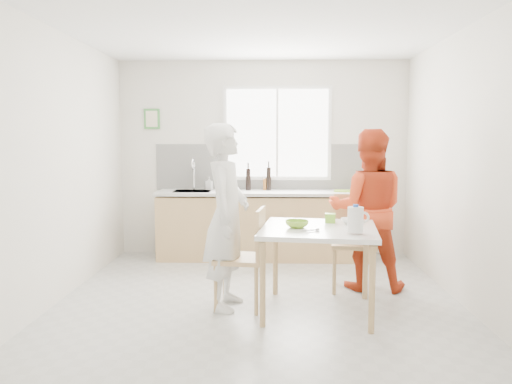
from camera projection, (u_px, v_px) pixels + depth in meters
ground at (258, 305)px, 4.89m from camera, size 4.50×4.50×0.00m
room_shell at (258, 137)px, 4.71m from camera, size 4.50×4.50×4.50m
window at (277, 133)px, 6.91m from camera, size 1.50×0.06×1.30m
backsplash at (263, 167)px, 6.98m from camera, size 3.00×0.02×0.65m
picture_frame at (152, 119)px, 6.95m from camera, size 0.22×0.03×0.28m
kitchen_counter at (262, 228)px, 6.78m from camera, size 2.84×0.64×1.37m
dining_table at (319, 236)px, 4.63m from camera, size 1.17×1.17×0.81m
chair_left at (247, 253)px, 4.76m from camera, size 0.50×0.50×0.97m
chair_far at (354, 237)px, 5.41m from camera, size 0.52×0.52×1.02m
person_white at (227, 217)px, 4.75m from camera, size 0.50×0.69×1.77m
person_red at (367, 210)px, 5.37m from camera, size 0.92×0.76×1.73m
bowl_green at (297, 224)px, 4.60m from camera, size 0.24×0.24×0.07m
bowl_white at (351, 221)px, 4.82m from camera, size 0.22×0.22×0.05m
milk_jug at (356, 219)px, 4.29m from camera, size 0.19×0.14×0.24m
green_box at (330, 218)px, 4.88m from camera, size 0.11×0.11×0.09m
spoon at (309, 230)px, 4.42m from camera, size 0.16×0.05×0.01m
cutting_board at (347, 191)px, 6.71m from camera, size 0.39×0.31×0.01m
wine_bottle_a at (269, 179)px, 6.83m from camera, size 0.07×0.07×0.32m
wine_bottle_b at (248, 179)px, 6.83m from camera, size 0.07×0.07×0.30m
jar_amber at (265, 184)px, 6.87m from camera, size 0.06×0.06×0.16m
soap_bottle at (209, 183)px, 6.92m from camera, size 0.10×0.10×0.18m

